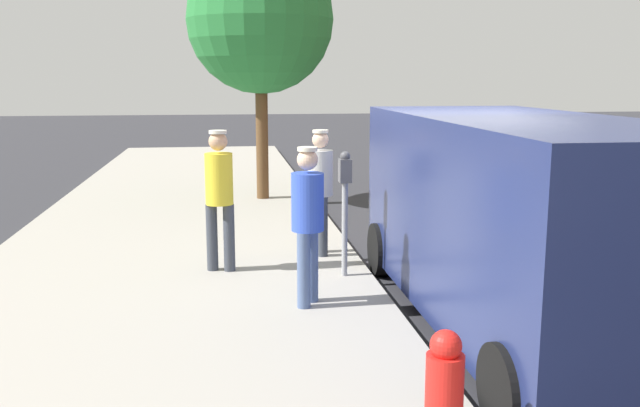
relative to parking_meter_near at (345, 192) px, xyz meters
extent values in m
plane|color=#2D2D33|center=(-1.35, -0.20, -1.18)|extent=(80.00, 80.00, 0.00)
cube|color=#9E998E|center=(2.15, -0.20, -1.11)|extent=(5.00, 32.00, 0.15)
cylinder|color=gray|center=(0.00, 0.00, -0.46)|extent=(0.07, 0.07, 1.15)
cube|color=#4C4C51|center=(0.00, 0.00, 0.26)|extent=(0.14, 0.18, 0.28)
sphere|color=#47474C|center=(0.00, 0.00, 0.43)|extent=(0.12, 0.12, 0.12)
cylinder|color=#4C608C|center=(0.63, 1.11, -0.63)|extent=(0.14, 0.14, 0.81)
cylinder|color=#4C608C|center=(0.52, 0.92, -0.63)|extent=(0.14, 0.14, 0.81)
cylinder|color=blue|center=(0.57, 1.01, 0.08)|extent=(0.34, 0.34, 0.60)
sphere|color=beige|center=(0.57, 1.01, 0.52)|extent=(0.22, 0.22, 0.22)
cylinder|color=silver|center=(0.57, 1.01, 0.63)|extent=(0.21, 0.21, 0.04)
cylinder|color=#383D47|center=(1.59, -0.47, -0.61)|extent=(0.14, 0.14, 0.84)
cylinder|color=#383D47|center=(1.38, -0.41, -0.61)|extent=(0.14, 0.14, 0.84)
cylinder|color=yellow|center=(1.49, -0.44, 0.13)|extent=(0.34, 0.34, 0.63)
sphere|color=tan|center=(1.49, -0.44, 0.59)|extent=(0.23, 0.23, 0.23)
cylinder|color=silver|center=(1.49, -0.44, 0.70)|extent=(0.22, 0.22, 0.04)
cylinder|color=#383D47|center=(0.16, -1.18, -0.62)|extent=(0.14, 0.14, 0.81)
cylinder|color=#383D47|center=(0.13, -0.96, -0.62)|extent=(0.14, 0.14, 0.81)
cylinder|color=#B7B7B7|center=(0.15, -1.07, 0.09)|extent=(0.34, 0.34, 0.61)
sphere|color=beige|center=(0.15, -1.07, 0.53)|extent=(0.22, 0.22, 0.22)
cylinder|color=silver|center=(0.15, -1.07, 0.64)|extent=(0.21, 0.21, 0.04)
cube|color=navy|center=(-1.50, 1.59, -0.01)|extent=(2.02, 5.21, 1.96)
cube|color=black|center=(-1.51, -0.86, 0.38)|extent=(1.84, 0.09, 0.88)
cylinder|color=black|center=(-0.56, -0.46, -0.84)|extent=(0.22, 0.68, 0.68)
cylinder|color=black|center=(-2.46, -0.46, -0.84)|extent=(0.22, 0.68, 0.68)
cylinder|color=black|center=(-0.54, 3.64, -0.84)|extent=(0.22, 0.68, 0.68)
cylinder|color=brown|center=(0.67, -5.62, 0.21)|extent=(0.24, 0.24, 2.48)
sphere|color=#287937|center=(0.67, -5.62, 2.43)|extent=(2.82, 2.82, 2.82)
sphere|color=red|center=(0.10, 4.14, -0.27)|extent=(0.20, 0.20, 0.20)
camera|label=1|loc=(1.42, 7.99, 1.35)|focal=38.70mm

